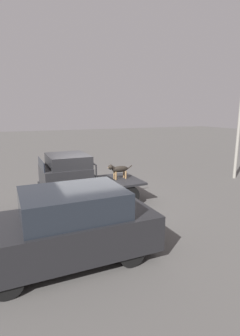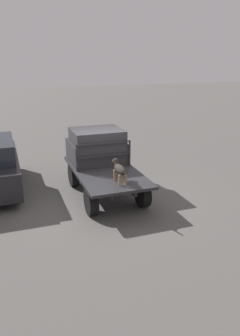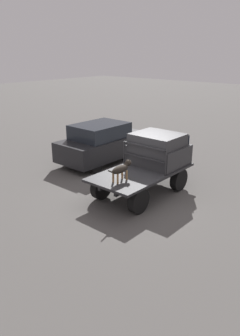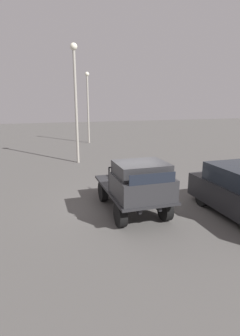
% 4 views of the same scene
% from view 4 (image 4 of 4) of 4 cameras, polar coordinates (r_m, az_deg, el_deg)
% --- Properties ---
extents(ground_plane, '(80.00, 80.00, 0.00)m').
position_cam_4_polar(ground_plane, '(9.51, 2.46, -8.97)').
color(ground_plane, '#514F4C').
extents(flatbed_truck, '(3.62, 1.84, 0.84)m').
position_cam_4_polar(flatbed_truck, '(9.29, 2.50, -5.62)').
color(flatbed_truck, black).
rests_on(flatbed_truck, ground).
extents(truck_cab, '(1.58, 1.72, 1.08)m').
position_cam_4_polar(truck_cab, '(8.21, 4.76, -2.80)').
color(truck_cab, '#28282B').
rests_on(truck_cab, flatbed_truck).
extents(truck_headboard, '(0.04, 1.72, 0.82)m').
position_cam_4_polar(truck_headboard, '(8.94, 2.80, -1.12)').
color(truck_headboard, '#232326').
rests_on(truck_headboard, flatbed_truck).
extents(dog, '(1.04, 0.24, 0.62)m').
position_cam_4_polar(dog, '(10.06, 0.12, -0.32)').
color(dog, '#9E7547').
rests_on(dog, flatbed_truck).
extents(light_pole_near, '(0.42, 0.42, 6.95)m').
position_cam_4_polar(light_pole_near, '(16.27, -9.68, 16.26)').
color(light_pole_near, gray).
rests_on(light_pole_near, ground).
extents(light_pole_far, '(0.37, 0.37, 6.20)m').
position_cam_4_polar(light_pole_far, '(24.24, -7.02, 14.23)').
color(light_pole_far, gray).
rests_on(light_pole_far, ground).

